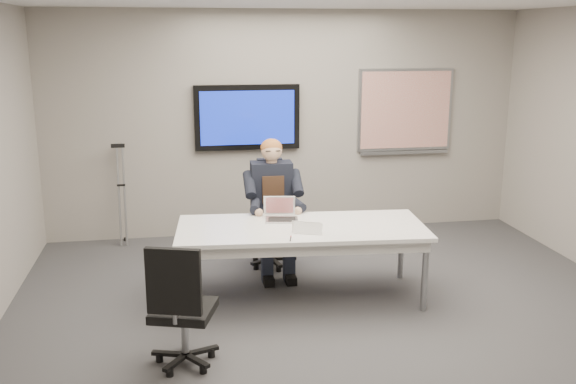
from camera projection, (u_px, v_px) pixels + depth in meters
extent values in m
cube|color=#353538|center=(346.00, 333.00, 5.53)|extent=(6.00, 6.00, 0.02)
cube|color=gray|center=(286.00, 124.00, 8.06)|extent=(6.00, 0.02, 2.80)
cube|color=gray|center=(568.00, 348.00, 2.32)|extent=(6.00, 0.02, 2.80)
cube|color=silver|center=(301.00, 228.00, 6.10)|extent=(2.42, 1.16, 0.04)
cube|color=silver|center=(301.00, 236.00, 6.12)|extent=(2.32, 1.06, 0.10)
cylinder|color=gray|center=(184.00, 284.00, 5.69)|extent=(0.06, 0.06, 0.69)
cylinder|color=gray|center=(425.00, 276.00, 5.89)|extent=(0.06, 0.06, 0.69)
cylinder|color=gray|center=(189.00, 253.00, 6.49)|extent=(0.06, 0.06, 0.69)
cylinder|color=gray|center=(401.00, 247.00, 6.69)|extent=(0.06, 0.06, 0.69)
cube|color=black|center=(247.00, 117.00, 7.90)|extent=(1.30, 0.08, 0.80)
cube|color=navy|center=(248.00, 118.00, 7.86)|extent=(1.16, 0.01, 0.66)
cube|color=gray|center=(405.00, 110.00, 8.26)|extent=(1.25, 0.04, 1.05)
cube|color=white|center=(406.00, 110.00, 8.23)|extent=(1.18, 0.01, 0.98)
cube|color=gray|center=(404.00, 152.00, 8.36)|extent=(1.18, 0.05, 0.04)
cylinder|color=gray|center=(271.00, 241.00, 7.08)|extent=(0.06, 0.06, 0.36)
cube|color=black|center=(271.00, 226.00, 7.03)|extent=(0.50, 0.50, 0.07)
cube|color=black|center=(270.00, 192.00, 7.16)|extent=(0.42, 0.09, 0.51)
cylinder|color=gray|center=(185.00, 331.00, 4.95)|extent=(0.06, 0.06, 0.35)
cube|color=black|center=(184.00, 310.00, 4.91)|extent=(0.56, 0.56, 0.07)
cube|color=black|center=(174.00, 282.00, 4.62)|extent=(0.40, 0.17, 0.50)
cube|color=black|center=(271.00, 190.00, 6.91)|extent=(0.45, 0.26, 0.61)
cube|color=#352216|center=(273.00, 190.00, 6.77)|extent=(0.23, 0.03, 0.29)
sphere|color=#D9AB85|center=(272.00, 151.00, 6.77)|extent=(0.22, 0.22, 0.22)
ellipsoid|color=#996126|center=(271.00, 148.00, 6.78)|extent=(0.23, 0.23, 0.19)
cube|color=#B9B8BB|center=(282.00, 220.00, 6.27)|extent=(0.34, 0.26, 0.02)
cube|color=black|center=(282.00, 219.00, 6.26)|extent=(0.29, 0.19, 0.00)
cube|color=#B9B8BB|center=(279.00, 205.00, 6.38)|extent=(0.32, 0.13, 0.21)
cube|color=red|center=(280.00, 205.00, 6.37)|extent=(0.28, 0.10, 0.17)
cylinder|color=black|center=(291.00, 238.00, 5.71)|extent=(0.04, 0.13, 0.01)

